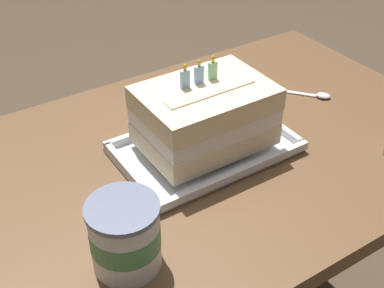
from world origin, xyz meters
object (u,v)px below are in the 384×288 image
at_px(birthday_cake, 206,116).
at_px(foil_tray, 205,149).
at_px(ice_cream_tub, 125,235).
at_px(serving_spoon_near_tray, 313,95).

bearing_deg(birthday_cake, foil_tray, -90.00).
bearing_deg(ice_cream_tub, serving_spoon_near_tray, 19.85).
relative_size(birthday_cake, serving_spoon_near_tray, 1.84).
height_order(foil_tray, ice_cream_tub, ice_cream_tub).
height_order(birthday_cake, ice_cream_tub, birthday_cake).
relative_size(foil_tray, serving_spoon_near_tray, 2.56).
bearing_deg(birthday_cake, serving_spoon_near_tray, 7.42).
bearing_deg(ice_cream_tub, foil_tray, 33.30).
xyz_separation_m(foil_tray, ice_cream_tub, (-0.26, -0.17, 0.05)).
distance_m(foil_tray, birthday_cake, 0.08).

